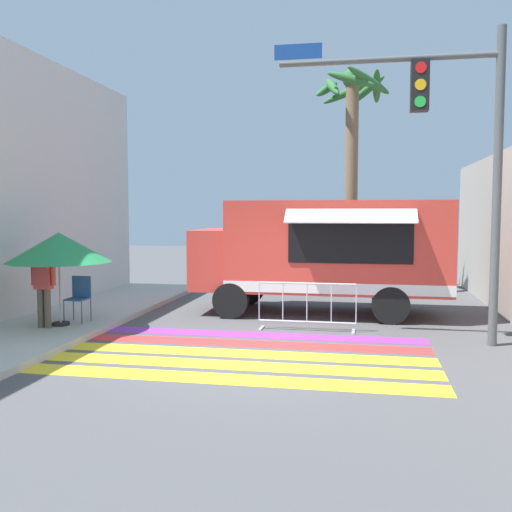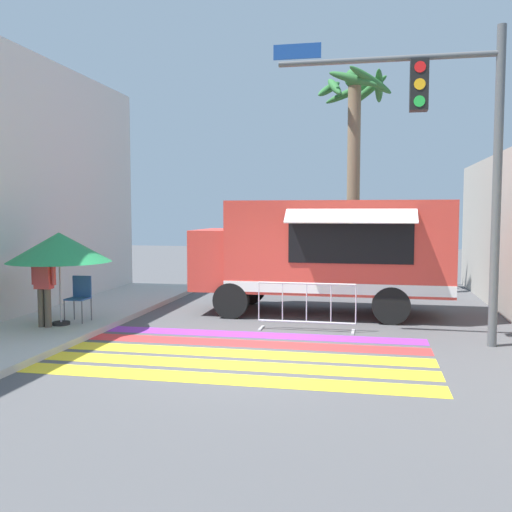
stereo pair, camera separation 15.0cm
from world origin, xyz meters
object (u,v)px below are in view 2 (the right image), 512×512
Objects in this scene: vendor_person at (44,281)px; palm_tree at (354,141)px; food_truck at (319,249)px; patio_umbrella at (59,247)px; folding_chair at (80,294)px; barricade_front at (307,307)px; traffic_signal_pole at (451,133)px.

palm_tree is at bearing 57.55° from vendor_person.
patio_umbrella is at bearing -148.58° from food_truck.
vendor_person reaches higher than folding_chair.
food_truck is 5.59m from folding_chair.
traffic_signal_pole is at bearing -14.76° from barricade_front.
patio_umbrella reaches higher than folding_chair.
folding_chair is (0.18, 0.46, -1.02)m from patio_umbrella.
traffic_signal_pole is 3.44× the size of vendor_person.
patio_umbrella reaches higher than barricade_front.
barricade_front is (5.16, 1.28, -0.58)m from vendor_person.
barricade_front is at bearing 20.91° from vendor_person.
palm_tree is at bearing 50.37° from patio_umbrella.
traffic_signal_pole is 2.83× the size of barricade_front.
traffic_signal_pole is at bearing 2.22° from patio_umbrella.
food_truck is at bearing 87.96° from barricade_front.
vendor_person is (-0.19, -0.28, -0.65)m from patio_umbrella.
food_truck is 4.92m from palm_tree.
palm_tree is (-1.92, 6.60, 0.72)m from traffic_signal_pole.
traffic_signal_pole reaches higher than barricade_front.
palm_tree is at bearing 82.81° from barricade_front.
patio_umbrella is 1.26× the size of vendor_person.
folding_chair is (-7.45, 0.16, -3.16)m from traffic_signal_pole.
barricade_front is (-0.07, -2.08, -1.07)m from food_truck.
food_truck is at bearing 31.42° from patio_umbrella.
food_truck is at bearing -99.95° from palm_tree.
vendor_person is 5.35m from barricade_front.
folding_chair is (-4.86, -2.62, -0.85)m from food_truck.
barricade_front is at bearing 165.24° from traffic_signal_pole.
traffic_signal_pole is at bearing -47.11° from food_truck.
traffic_signal_pole is 2.73× the size of patio_umbrella.
traffic_signal_pole is 4.35m from barricade_front.
patio_umbrella is 2.18× the size of folding_chair.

